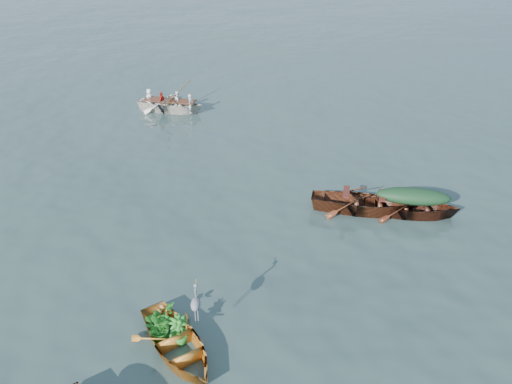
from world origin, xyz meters
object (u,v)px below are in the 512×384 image
(heron, at_px, (196,310))
(rowed_boat, at_px, (171,112))
(green_tarp_boat, at_px, (410,215))
(open_wooden_boat, at_px, (362,212))
(yellow_dinghy, at_px, (178,352))

(heron, bearing_deg, rowed_boat, 66.89)
(green_tarp_boat, height_order, rowed_boat, rowed_boat)
(open_wooden_boat, bearing_deg, heron, 150.75)
(rowed_boat, bearing_deg, open_wooden_boat, -127.49)
(yellow_dinghy, xyz_separation_m, rowed_boat, (-2.61, 14.98, 0.00))
(green_tarp_boat, xyz_separation_m, heron, (-6.14, -5.40, 0.92))
(yellow_dinghy, distance_m, rowed_boat, 15.21)
(yellow_dinghy, xyz_separation_m, green_tarp_boat, (6.56, 5.76, 0.00))
(yellow_dinghy, distance_m, open_wooden_boat, 7.82)
(green_tarp_boat, xyz_separation_m, open_wooden_boat, (-1.50, 0.20, 0.00))
(rowed_boat, bearing_deg, green_tarp_boat, -123.04)
(heron, bearing_deg, open_wooden_boat, 15.50)
(green_tarp_boat, height_order, heron, heron)
(rowed_boat, xyz_separation_m, heron, (3.04, -14.63, 0.92))
(green_tarp_boat, relative_size, rowed_boat, 0.92)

